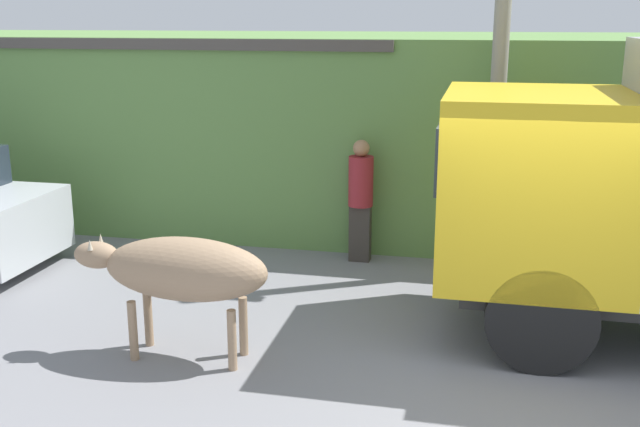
# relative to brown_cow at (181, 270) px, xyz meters

# --- Properties ---
(ground_plane) EXTENTS (60.00, 60.00, 0.00)m
(ground_plane) POSITION_rel_brown_cow_xyz_m (3.45, 0.31, -0.94)
(ground_plane) COLOR gray
(hillside_embankment) EXTENTS (32.00, 5.88, 3.10)m
(hillside_embankment) POSITION_rel_brown_cow_xyz_m (3.45, 6.75, 0.61)
(hillside_embankment) COLOR #608C47
(hillside_embankment) RESTS_ON ground_plane
(building_backdrop) EXTENTS (6.65, 2.70, 3.09)m
(building_backdrop) POSITION_rel_brown_cow_xyz_m (-1.70, 5.09, 0.62)
(building_backdrop) COLOR #C6B793
(building_backdrop) RESTS_ON ground_plane
(brown_cow) EXTENTS (2.07, 0.65, 1.28)m
(brown_cow) POSITION_rel_brown_cow_xyz_m (0.00, 0.00, 0.00)
(brown_cow) COLOR #9E7F60
(brown_cow) RESTS_ON ground_plane
(pedestrian_on_hill) EXTENTS (0.36, 0.36, 1.75)m
(pedestrian_on_hill) POSITION_rel_brown_cow_xyz_m (1.24, 3.51, 0.02)
(pedestrian_on_hill) COLOR #38332D
(pedestrian_on_hill) RESTS_ON ground_plane
(utility_pole) EXTENTS (0.90, 0.21, 5.63)m
(utility_pole) POSITION_rel_brown_cow_xyz_m (3.04, 3.46, 2.00)
(utility_pole) COLOR gray
(utility_pole) RESTS_ON ground_plane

